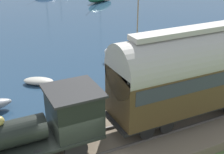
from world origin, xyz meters
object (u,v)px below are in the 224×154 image
steam_locomotive (45,123)px  rowboat_near_shore (39,81)px  passenger_coach (193,70)px  sailboat_white (137,50)px

steam_locomotive → rowboat_near_shore: steam_locomotive is taller
steam_locomotive → passenger_coach: bearing=-90.0°
rowboat_near_shore → sailboat_white: bearing=-50.2°
steam_locomotive → sailboat_white: 13.78m
passenger_coach → sailboat_white: sailboat_white is taller
steam_locomotive → passenger_coach: (0.00, -7.45, 0.96)m
steam_locomotive → sailboat_white: size_ratio=0.87×
passenger_coach → sailboat_white: bearing=-14.4°
passenger_coach → rowboat_near_shore: bearing=34.7°
steam_locomotive → rowboat_near_shore: size_ratio=2.72×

